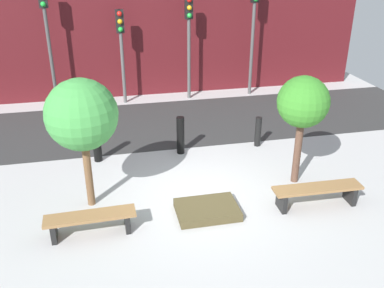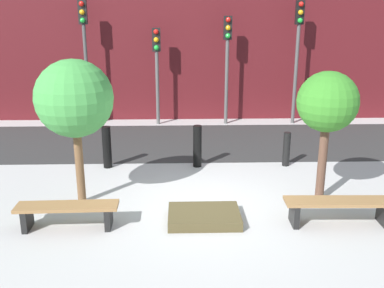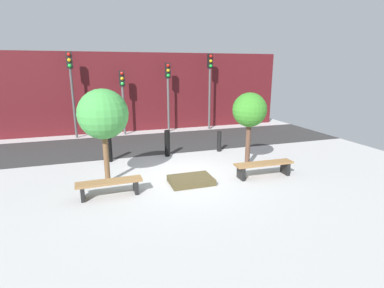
# 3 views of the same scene
# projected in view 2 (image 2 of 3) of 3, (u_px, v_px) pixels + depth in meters

# --- Properties ---
(ground_plane) EXTENTS (18.00, 18.00, 0.00)m
(ground_plane) POSITION_uv_depth(u_px,v_px,m) (202.00, 206.00, 8.55)
(ground_plane) COLOR #B0B0B0
(road_strip) EXTENTS (18.00, 4.04, 0.01)m
(road_strip) POSITION_uv_depth(u_px,v_px,m) (194.00, 141.00, 13.04)
(road_strip) COLOR #303030
(road_strip) RESTS_ON ground
(building_facade) EXTENTS (16.20, 0.50, 4.25)m
(building_facade) POSITION_uv_depth(u_px,v_px,m) (191.00, 61.00, 15.59)
(building_facade) COLOR #511419
(building_facade) RESTS_ON ground
(bench_left) EXTENTS (1.81, 0.47, 0.45)m
(bench_left) POSITION_uv_depth(u_px,v_px,m) (67.00, 211.00, 7.58)
(bench_left) COLOR black
(bench_left) RESTS_ON ground
(bench_right) EXTENTS (2.00, 0.48, 0.48)m
(bench_right) POSITION_uv_depth(u_px,v_px,m) (340.00, 206.00, 7.71)
(bench_right) COLOR black
(bench_right) RESTS_ON ground
(planter_bed) EXTENTS (1.32, 0.94, 0.18)m
(planter_bed) POSITION_uv_depth(u_px,v_px,m) (204.00, 216.00, 7.91)
(planter_bed) COLOR #4C4227
(planter_bed) RESTS_ON ground
(tree_behind_left_bench) EXTENTS (1.50, 1.50, 2.90)m
(tree_behind_left_bench) POSITION_uv_depth(u_px,v_px,m) (74.00, 99.00, 8.14)
(tree_behind_left_bench) COLOR brown
(tree_behind_left_bench) RESTS_ON ground
(tree_behind_right_bench) EXTENTS (1.19, 1.19, 2.65)m
(tree_behind_right_bench) POSITION_uv_depth(u_px,v_px,m) (327.00, 104.00, 8.31)
(tree_behind_right_bench) COLOR brown
(tree_behind_right_bench) RESTS_ON ground
(bollard_far_left) EXTENTS (0.22, 0.22, 1.05)m
(bollard_far_left) POSITION_uv_depth(u_px,v_px,m) (107.00, 147.00, 10.65)
(bollard_far_left) COLOR black
(bollard_far_left) RESTS_ON ground
(bollard_left) EXTENTS (0.21, 0.21, 1.06)m
(bollard_left) POSITION_uv_depth(u_px,v_px,m) (197.00, 146.00, 10.71)
(bollard_left) COLOR black
(bollard_left) RESTS_ON ground
(bollard_center) EXTENTS (0.18, 0.18, 0.87)m
(bollard_center) POSITION_uv_depth(u_px,v_px,m) (286.00, 149.00, 10.80)
(bollard_center) COLOR black
(bollard_center) RESTS_ON ground
(traffic_light_west) EXTENTS (0.28, 0.27, 4.20)m
(traffic_light_west) POSITION_uv_depth(u_px,v_px,m) (85.00, 41.00, 14.34)
(traffic_light_west) COLOR #484848
(traffic_light_west) RESTS_ON ground
(traffic_light_mid_west) EXTENTS (0.28, 0.27, 3.31)m
(traffic_light_mid_west) POSITION_uv_depth(u_px,v_px,m) (157.00, 58.00, 14.57)
(traffic_light_mid_west) COLOR #565656
(traffic_light_mid_west) RESTS_ON ground
(traffic_light_mid_east) EXTENTS (0.28, 0.27, 3.70)m
(traffic_light_mid_east) POSITION_uv_depth(u_px,v_px,m) (227.00, 51.00, 14.56)
(traffic_light_mid_east) COLOR #525252
(traffic_light_mid_east) RESTS_ON ground
(traffic_light_east) EXTENTS (0.28, 0.27, 4.19)m
(traffic_light_east) POSITION_uv_depth(u_px,v_px,m) (298.00, 41.00, 14.54)
(traffic_light_east) COLOR #4D4D4D
(traffic_light_east) RESTS_ON ground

